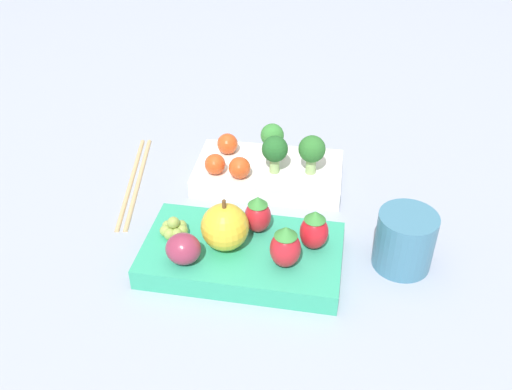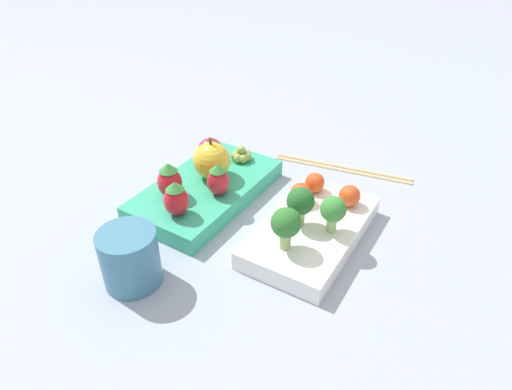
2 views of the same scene
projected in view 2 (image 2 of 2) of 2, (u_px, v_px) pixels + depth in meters
name	position (u px, v px, depth m)	size (l,w,h in m)	color
ground_plane	(258.00, 217.00, 0.60)	(4.00, 4.00, 0.00)	#939EB2
bento_box_savoury	(310.00, 232.00, 0.56)	(0.19, 0.12, 0.02)	white
bento_box_fruit	(209.00, 188.00, 0.64)	(0.22, 0.12, 0.02)	#33A87F
broccoli_floret_0	(333.00, 211.00, 0.52)	(0.03, 0.03, 0.05)	#93B770
broccoli_floret_1	(286.00, 224.00, 0.50)	(0.03, 0.03, 0.05)	#93B770
broccoli_floret_2	(300.00, 202.00, 0.53)	(0.03, 0.03, 0.05)	#93B770
cherry_tomato_0	(315.00, 183.00, 0.60)	(0.03, 0.03, 0.03)	#DB4C1E
cherry_tomato_1	(349.00, 196.00, 0.58)	(0.03, 0.03, 0.03)	#DB4C1E
cherry_tomato_2	(301.00, 193.00, 0.58)	(0.03, 0.03, 0.03)	#DB4C1E
apple	(212.00, 161.00, 0.62)	(0.05, 0.05, 0.06)	gold
strawberry_0	(176.00, 199.00, 0.55)	(0.03, 0.03, 0.05)	red
strawberry_1	(218.00, 180.00, 0.59)	(0.03, 0.03, 0.05)	red
strawberry_2	(170.00, 181.00, 0.59)	(0.03, 0.03, 0.05)	red
plum	(210.00, 149.00, 0.67)	(0.04, 0.03, 0.03)	#892D47
grape_cluster	(241.00, 155.00, 0.67)	(0.03, 0.03, 0.02)	#8EA84C
drinking_cup	(130.00, 258.00, 0.49)	(0.06, 0.06, 0.07)	teal
chopsticks_pair	(342.00, 167.00, 0.70)	(0.06, 0.21, 0.01)	tan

